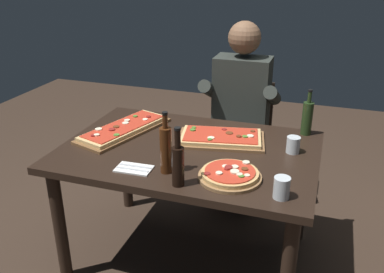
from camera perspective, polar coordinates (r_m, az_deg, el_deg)
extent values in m
plane|color=#38281E|center=(2.72, -0.35, -15.88)|extent=(6.40, 6.40, 0.00)
cube|color=black|center=(2.33, -0.39, -2.05)|extent=(1.40, 0.96, 0.04)
cylinder|color=black|center=(2.47, -17.59, -11.56)|extent=(0.07, 0.07, 0.70)
cylinder|color=black|center=(3.05, -9.01, -3.61)|extent=(0.07, 0.07, 0.70)
cylinder|color=black|center=(2.75, 14.84, -7.30)|extent=(0.07, 0.07, 0.70)
cube|color=brown|center=(2.41, 3.95, -0.44)|extent=(0.54, 0.38, 0.02)
cube|color=#DBB270|center=(2.40, 3.97, -0.04)|extent=(0.49, 0.34, 0.02)
cube|color=red|center=(2.40, 3.97, 0.24)|extent=(0.45, 0.30, 0.01)
cylinder|color=#4C7F2D|center=(2.32, 2.44, -0.40)|extent=(0.02, 0.02, 0.01)
cylinder|color=#4C7F2D|center=(2.47, 0.24, 1.23)|extent=(0.03, 0.03, 0.01)
cylinder|color=#4C7F2D|center=(2.37, 7.25, 0.01)|extent=(0.03, 0.03, 0.01)
cylinder|color=#4C7F2D|center=(2.44, 0.11, 0.92)|extent=(0.03, 0.03, 0.01)
cylinder|color=brown|center=(2.37, 6.40, 0.03)|extent=(0.03, 0.03, 0.01)
cylinder|color=maroon|center=(2.46, 4.40, 1.00)|extent=(0.03, 0.03, 0.00)
cylinder|color=brown|center=(2.41, 5.10, 0.48)|extent=(0.04, 0.04, 0.00)
cylinder|color=brown|center=(2.45, 8.28, 0.73)|extent=(0.03, 0.03, 0.00)
cylinder|color=beige|center=(2.34, 2.60, -0.18)|extent=(0.04, 0.04, 0.00)
cylinder|color=beige|center=(2.38, 7.95, 0.07)|extent=(0.04, 0.04, 0.01)
cube|color=brown|center=(2.56, -9.24, 0.80)|extent=(0.41, 0.66, 0.02)
cube|color=#DBB270|center=(2.55, -9.26, 1.17)|extent=(0.37, 0.61, 0.02)
cube|color=red|center=(2.55, -9.28, 1.44)|extent=(0.33, 0.56, 0.01)
cylinder|color=beige|center=(2.43, -12.86, 0.22)|extent=(0.03, 0.03, 0.01)
cylinder|color=beige|center=(2.62, -6.41, 2.34)|extent=(0.03, 0.03, 0.01)
cylinder|color=brown|center=(2.53, -10.31, 1.32)|extent=(0.04, 0.04, 0.01)
cylinder|color=beige|center=(2.51, -12.62, 0.99)|extent=(0.04, 0.04, 0.01)
cylinder|color=beige|center=(2.61, -8.85, 2.19)|extent=(0.03, 0.03, 0.01)
cylinder|color=#4C7F2D|center=(2.67, -7.74, 2.75)|extent=(0.03, 0.03, 0.01)
cylinder|color=maroon|center=(2.66, -5.95, 2.72)|extent=(0.03, 0.03, 0.01)
cylinder|color=maroon|center=(2.49, -10.88, 0.95)|extent=(0.04, 0.04, 0.01)
cylinder|color=beige|center=(2.58, -9.06, 1.84)|extent=(0.04, 0.04, 0.00)
cylinder|color=maroon|center=(2.43, -13.36, 0.14)|extent=(0.03, 0.03, 0.01)
cylinder|color=#4C7F2D|center=(2.42, -10.25, 0.23)|extent=(0.03, 0.03, 0.00)
cylinder|color=olive|center=(2.02, 5.17, -5.50)|extent=(0.31, 0.31, 0.02)
cylinder|color=tan|center=(2.01, 5.19, -5.06)|extent=(0.28, 0.28, 0.02)
cylinder|color=red|center=(2.00, 5.20, -4.73)|extent=(0.24, 0.24, 0.01)
cylinder|color=beige|center=(2.08, 7.38, -3.53)|extent=(0.04, 0.04, 0.01)
cylinder|color=beige|center=(2.03, 5.85, -4.14)|extent=(0.04, 0.04, 0.01)
cylinder|color=beige|center=(1.97, 6.49, -5.15)|extent=(0.03, 0.03, 0.01)
cylinder|color=beige|center=(1.97, 3.70, -4.99)|extent=(0.03, 0.03, 0.01)
cylinder|color=beige|center=(2.03, 4.55, -4.07)|extent=(0.03, 0.03, 0.00)
cylinder|color=#4C7F2D|center=(1.96, 6.74, -5.38)|extent=(0.03, 0.03, 0.01)
cylinder|color=maroon|center=(1.97, 2.08, -5.07)|extent=(0.03, 0.03, 0.00)
cylinder|color=beige|center=(1.97, 7.52, -5.26)|extent=(0.03, 0.03, 0.01)
cylinder|color=maroon|center=(2.01, 4.73, -4.40)|extent=(0.03, 0.03, 0.01)
cylinder|color=maroon|center=(2.02, 5.02, -4.21)|extent=(0.04, 0.04, 0.01)
cylinder|color=beige|center=(1.99, 5.85, -4.78)|extent=(0.04, 0.04, 0.01)
cylinder|color=brown|center=(2.02, 7.20, -4.40)|extent=(0.03, 0.03, 0.01)
cylinder|color=#47230F|center=(2.02, -3.59, -1.91)|extent=(0.06, 0.06, 0.23)
cylinder|color=#47230F|center=(1.96, -3.70, 2.08)|extent=(0.03, 0.03, 0.07)
cylinder|color=black|center=(1.95, -3.73, 3.19)|extent=(0.03, 0.03, 0.01)
cylinder|color=#233819|center=(2.56, 15.42, 2.37)|extent=(0.06, 0.06, 0.20)
cylinder|color=#233819|center=(2.51, 15.74, 5.18)|extent=(0.02, 0.02, 0.07)
cylinder|color=black|center=(2.50, 15.84, 6.03)|extent=(0.03, 0.03, 0.01)
cylinder|color=black|center=(1.92, -1.92, -4.13)|extent=(0.06, 0.06, 0.19)
cylinder|color=black|center=(1.86, -1.98, -0.34)|extent=(0.03, 0.03, 0.09)
cylinder|color=black|center=(1.84, -2.00, 1.07)|extent=(0.03, 0.03, 0.01)
cylinder|color=silver|center=(2.32, 13.63, -1.11)|extent=(0.07, 0.07, 0.09)
cylinder|color=#5B3814|center=(2.32, 13.57, -1.61)|extent=(0.06, 0.06, 0.05)
cylinder|color=silver|center=(1.88, 12.12, -6.85)|extent=(0.07, 0.07, 0.10)
cube|color=white|center=(2.11, -7.92, -4.37)|extent=(0.18, 0.12, 0.01)
cube|color=silver|center=(2.10, -8.13, -4.46)|extent=(0.17, 0.02, 0.00)
cube|color=silver|center=(2.12, -7.74, -4.03)|extent=(0.17, 0.02, 0.00)
cube|color=#3D2B1E|center=(3.10, 6.45, -1.28)|extent=(0.44, 0.44, 0.04)
cube|color=#3D2B1E|center=(3.20, 7.42, 3.90)|extent=(0.40, 0.04, 0.42)
cylinder|color=#3D2B1E|center=(3.08, 2.02, -6.02)|extent=(0.04, 0.04, 0.41)
cylinder|color=#3D2B1E|center=(3.01, 9.01, -7.09)|extent=(0.04, 0.04, 0.41)
cylinder|color=#3D2B1E|center=(3.41, 3.86, -3.02)|extent=(0.04, 0.04, 0.41)
cylinder|color=#3D2B1E|center=(3.34, 10.18, -3.90)|extent=(0.04, 0.04, 0.41)
cylinder|color=#23232D|center=(3.06, 3.70, -5.86)|extent=(0.11, 0.11, 0.45)
cylinder|color=#23232D|center=(3.02, 7.38, -6.42)|extent=(0.11, 0.11, 0.45)
cube|color=#23232D|center=(2.98, 6.10, -0.65)|extent=(0.34, 0.40, 0.12)
cube|color=#2D332D|center=(2.96, 6.80, 5.77)|extent=(0.38, 0.22, 0.52)
sphere|color=brown|center=(2.87, 7.18, 13.22)|extent=(0.22, 0.22, 0.22)
cylinder|color=#2D332D|center=(2.95, 2.42, 6.42)|extent=(0.09, 0.31, 0.21)
cylinder|color=#2D332D|center=(2.87, 10.92, 5.49)|extent=(0.09, 0.31, 0.21)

